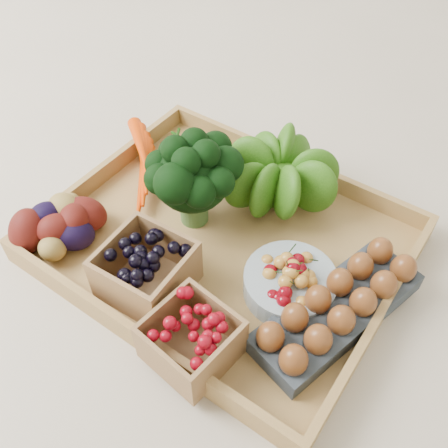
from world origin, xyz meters
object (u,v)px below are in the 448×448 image
Objects in this scene: tray at (224,245)px; cherry_bowl at (290,284)px; broccoli at (193,193)px; egg_carton at (337,312)px.

tray is 3.93× the size of cherry_bowl.
broccoli is 1.13× the size of cherry_bowl.
tray is at bearing -171.08° from egg_carton.
cherry_bowl is 0.08m from egg_carton.
cherry_bowl is at bearing -165.77° from egg_carton.
tray is 0.14m from cherry_bowl.
tray is 3.47× the size of broccoli.
broccoli is at bearing 168.49° from tray.
tray is 2.01× the size of egg_carton.
cherry_bowl reaches higher than egg_carton.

